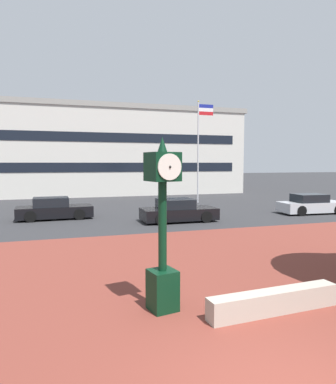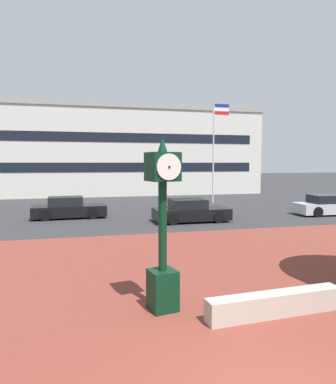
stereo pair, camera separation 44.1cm
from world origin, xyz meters
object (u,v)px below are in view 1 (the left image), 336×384
Objects in this scene: car_street_mid at (311,205)px; car_street_far at (178,211)px; street_clock at (162,231)px; car_street_distant at (54,209)px; civic_building at (108,151)px; flagpole_primary at (199,144)px.

car_street_mid is 1.05× the size of car_street_far.
car_street_distant is at bearing 88.66° from street_clock.
car_street_distant is 19.30m from civic_building.
civic_building reaches higher than street_clock.
civic_building is at bearing 73.16° from street_clock.
street_clock is 0.92× the size of car_street_far.
flagpole_primary is (-4.62, 8.02, 4.25)m from car_street_mid.
car_street_far is 0.97× the size of car_street_distant.
car_street_distant is at bearing -113.79° from car_street_far.
car_street_far is 0.50× the size of flagpole_primary.
car_street_far is 10.53m from flagpole_primary.
civic_building is at bearing -176.87° from car_street_far.
car_street_mid is at bearing 92.37° from car_street_far.
street_clock is at bearing -114.46° from flagpole_primary.
street_clock is 17.87m from car_street_mid.
street_clock is at bearing 7.89° from car_street_distant.
car_street_distant is 0.52× the size of flagpole_primary.
flagpole_primary is 13.90m from civic_building.
street_clock is 0.87× the size of car_street_mid.
car_street_distant is 0.15× the size of civic_building.
flagpole_primary is at bearing 113.22° from car_street_distant.
civic_building is (-1.11, 21.00, 4.01)m from car_street_far.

